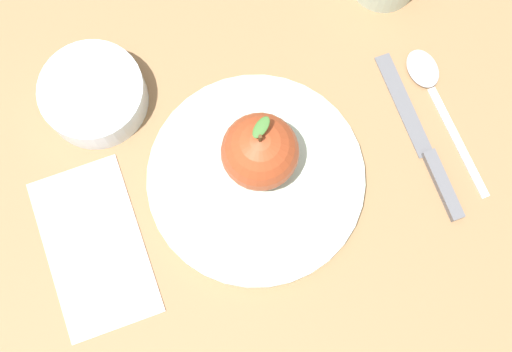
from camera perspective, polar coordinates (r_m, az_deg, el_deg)
ground_plane at (r=0.71m, az=2.59°, el=0.23°), size 2.40×2.40×0.00m
dinner_plate at (r=0.70m, az=-0.00°, el=-0.20°), size 0.24×0.24×0.02m
apple at (r=0.66m, az=0.35°, el=2.14°), size 0.08×0.08×0.09m
side_bowl at (r=0.74m, az=-14.15°, el=7.05°), size 0.11×0.11×0.04m
knife at (r=0.74m, az=14.75°, el=2.03°), size 0.20×0.10×0.01m
spoon at (r=0.76m, az=15.16°, el=7.69°), size 0.17×0.10×0.01m
linen_napkin at (r=0.72m, az=-14.06°, el=-6.04°), size 0.21×0.17×0.00m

